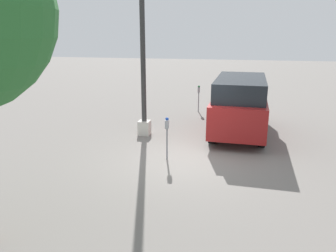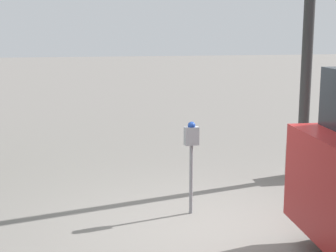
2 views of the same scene
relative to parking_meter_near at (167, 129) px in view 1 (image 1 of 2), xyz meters
name	(u,v)px [view 1 (image 1 of 2)]	position (x,y,z in m)	size (l,w,h in m)	color
ground_plane	(186,159)	(0.09, -0.60, -1.00)	(80.00, 80.00, 0.00)	slate
parking_meter_near	(167,129)	(0.00, 0.00, 0.00)	(0.21, 0.13, 1.36)	gray
parking_meter_far	(199,92)	(6.65, -0.17, -0.03)	(0.21, 0.13, 1.32)	gray
lamp_post	(143,81)	(2.35, 1.41, 1.09)	(0.44, 0.44, 5.74)	beige
parked_van	(240,104)	(3.29, -2.16, 0.19)	(4.88, 2.11, 2.21)	maroon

